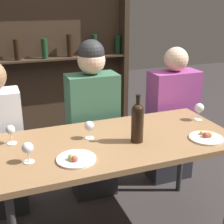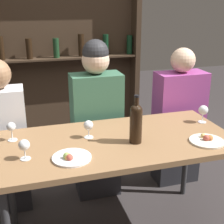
% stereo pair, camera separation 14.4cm
% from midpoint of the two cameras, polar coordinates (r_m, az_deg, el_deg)
% --- Properties ---
extents(dining_table, '(1.51, 0.73, 0.74)m').
position_cam_midpoint_polar(dining_table, '(2.03, 2.92, -6.69)').
color(dining_table, olive).
rests_on(dining_table, ground_plane).
extents(wine_rack_wall, '(1.69, 0.21, 2.19)m').
position_cam_midpoint_polar(wine_rack_wall, '(3.69, -6.99, 12.42)').
color(wine_rack_wall, '#38281C').
rests_on(wine_rack_wall, ground_plane).
extents(wine_bottle, '(0.08, 0.08, 0.31)m').
position_cam_midpoint_polar(wine_bottle, '(1.92, 6.54, -1.80)').
color(wine_bottle, black).
rests_on(wine_bottle, dining_table).
extents(wine_glass_0, '(0.06, 0.06, 0.12)m').
position_cam_midpoint_polar(wine_glass_0, '(2.03, -16.05, -2.81)').
color(wine_glass_0, silver).
rests_on(wine_glass_0, dining_table).
extents(wine_glass_1, '(0.06, 0.06, 0.12)m').
position_cam_midpoint_polar(wine_glass_1, '(1.78, -13.55, -6.07)').
color(wine_glass_1, silver).
rests_on(wine_glass_1, dining_table).
extents(wine_glass_2, '(0.07, 0.07, 0.13)m').
position_cam_midpoint_polar(wine_glass_2, '(2.36, 18.04, 0.22)').
color(wine_glass_2, silver).
rests_on(wine_glass_2, dining_table).
extents(wine_glass_3, '(0.06, 0.06, 0.12)m').
position_cam_midpoint_polar(wine_glass_3, '(2.00, -2.28, -2.59)').
color(wine_glass_3, silver).
rests_on(wine_glass_3, dining_table).
extents(food_plate_0, '(0.22, 0.22, 0.05)m').
position_cam_midpoint_polar(food_plate_0, '(1.77, -5.21, -8.32)').
color(food_plate_0, white).
rests_on(food_plate_0, dining_table).
extents(food_plate_1, '(0.22, 0.22, 0.05)m').
position_cam_midpoint_polar(food_plate_1, '(2.08, 18.87, -4.95)').
color(food_plate_1, silver).
rests_on(food_plate_1, dining_table).
extents(seated_person_left, '(0.35, 0.22, 1.20)m').
position_cam_midpoint_polar(seated_person_left, '(2.47, -17.58, -5.16)').
color(seated_person_left, '#26262B').
rests_on(seated_person_left, ground_plane).
extents(seated_person_center, '(0.40, 0.22, 1.31)m').
position_cam_midpoint_polar(seated_person_center, '(2.52, -1.11, -2.05)').
color(seated_person_center, '#26262B').
rests_on(seated_person_center, ground_plane).
extents(seated_person_right, '(0.42, 0.22, 1.22)m').
position_cam_midpoint_polar(seated_person_right, '(2.81, 13.44, -1.77)').
color(seated_person_right, '#26262B').
rests_on(seated_person_right, ground_plane).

